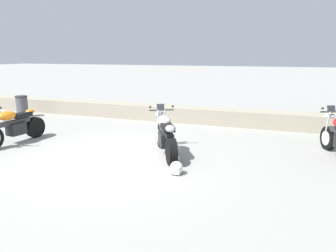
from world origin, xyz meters
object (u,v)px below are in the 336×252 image
motorcycle_silver_centre (166,136)px  rider_helmet (176,168)px  trash_bin (22,106)px  motorcycle_orange_near_left (14,127)px

motorcycle_silver_centre → rider_helmet: (0.67, -1.18, -0.35)m
rider_helmet → trash_bin: 8.61m
motorcycle_silver_centre → rider_helmet: size_ratio=6.63×
motorcycle_orange_near_left → rider_helmet: motorcycle_orange_near_left is taller
motorcycle_orange_near_left → rider_helmet: size_ratio=7.38×
rider_helmet → trash_bin: bearing=154.0°
motorcycle_silver_centre → trash_bin: bearing=159.8°
motorcycle_silver_centre → rider_helmet: 1.40m
rider_helmet → trash_bin: size_ratio=0.33×
motorcycle_orange_near_left → motorcycle_silver_centre: (4.37, 0.48, 0.00)m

